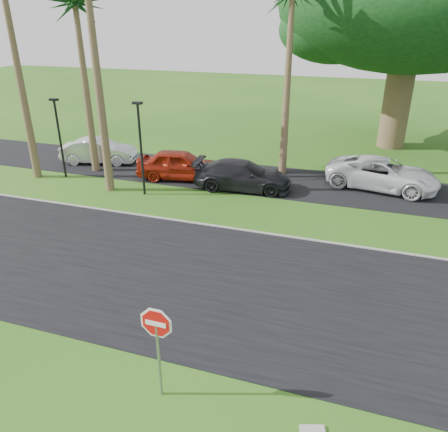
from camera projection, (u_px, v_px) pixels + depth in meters
name	position (u px, v px, depth m)	size (l,w,h in m)	color
ground	(190.00, 316.00, 13.20)	(120.00, 120.00, 0.00)	#265214
road	(212.00, 281.00, 14.92)	(120.00, 8.00, 0.02)	black
parking_strip	(277.00, 181.00, 23.99)	(120.00, 5.00, 0.02)	black
curb	(245.00, 230.00, 18.41)	(120.00, 0.12, 0.06)	gray
stop_sign_near	(157.00, 335.00, 9.73)	(1.05, 0.07, 2.62)	gray
palm_left_mid	(75.00, 7.00, 22.09)	(5.00, 5.00, 10.00)	brown
canopy_tree	(413.00, 4.00, 26.76)	(16.50, 16.50, 13.12)	brown
streetlight_left	(59.00, 133.00, 23.65)	(0.45, 0.25, 4.34)	black
streetlight_right	(141.00, 143.00, 21.15)	(0.45, 0.25, 4.64)	black
car_silver	(99.00, 151.00, 26.72)	(1.57, 4.51, 1.49)	silver
car_red	(180.00, 165.00, 24.05)	(1.90, 4.73, 1.61)	maroon
car_dark	(243.00, 175.00, 22.64)	(2.06, 5.08, 1.47)	black
car_minivan	(383.00, 174.00, 22.69)	(2.60, 5.65, 1.57)	silver
utility_slab	(313.00, 432.00, 9.46)	(0.55, 0.35, 0.06)	#9B9B93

